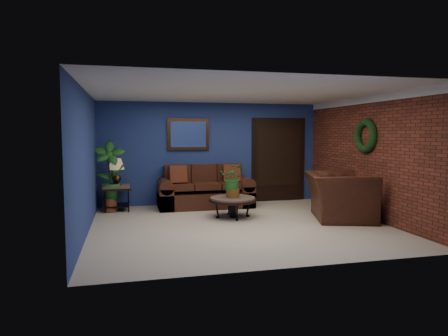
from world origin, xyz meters
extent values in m
plane|color=beige|center=(0.00, 0.00, 0.00)|extent=(5.50, 5.50, 0.00)
cube|color=navy|center=(0.00, 2.50, 1.25)|extent=(5.50, 0.04, 2.50)
cube|color=navy|center=(-2.75, 0.00, 1.25)|extent=(0.04, 5.00, 2.50)
cube|color=maroon|center=(2.75, 0.00, 1.25)|extent=(0.04, 5.00, 2.50)
cube|color=white|center=(0.00, 0.00, 2.50)|extent=(5.50, 5.00, 0.02)
cube|color=white|center=(2.72, 0.00, 2.43)|extent=(0.03, 5.00, 0.14)
cube|color=#442B16|center=(-0.60, 2.46, 1.72)|extent=(1.02, 0.06, 0.77)
cube|color=black|center=(1.75, 2.47, 1.05)|extent=(1.44, 0.06, 2.18)
torus|color=black|center=(2.69, 0.05, 1.70)|extent=(0.16, 0.72, 0.72)
cube|color=#442113|center=(-0.27, 2.00, 0.18)|extent=(2.22, 0.96, 0.36)
cube|color=#442113|center=(-0.27, 2.35, 0.51)|extent=(1.90, 0.26, 0.91)
cube|color=#442113|center=(-0.90, 1.94, 0.52)|extent=(0.61, 0.66, 0.14)
cube|color=#442113|center=(-0.27, 1.94, 0.52)|extent=(0.61, 0.66, 0.14)
cube|color=#442113|center=(0.36, 1.94, 0.52)|extent=(0.61, 0.66, 0.14)
cube|color=#442113|center=(-1.22, 2.00, 0.25)|extent=(0.32, 0.96, 0.50)
cube|color=#442113|center=(0.68, 2.00, 0.25)|extent=(0.32, 0.96, 0.50)
cube|color=maroon|center=(-0.92, 1.98, 0.80)|extent=(0.40, 0.12, 0.40)
cube|color=maroon|center=(0.37, 1.98, 0.80)|extent=(0.40, 0.12, 0.40)
cylinder|color=#4D4843|center=(0.06, 0.70, 0.40)|extent=(0.93, 0.93, 0.05)
cylinder|color=black|center=(0.06, 0.70, 0.36)|extent=(0.99, 0.99, 0.05)
cylinder|color=black|center=(0.06, 0.70, 0.19)|extent=(0.14, 0.14, 0.37)
cube|color=#4D4843|center=(-2.30, 2.05, 0.55)|extent=(0.59, 0.59, 0.05)
cube|color=black|center=(-2.30, 2.05, 0.51)|extent=(0.63, 0.63, 0.04)
cube|color=black|center=(-2.30, 2.05, 0.12)|extent=(0.54, 0.54, 0.03)
cylinder|color=black|center=(-2.55, 1.80, 0.28)|extent=(0.03, 0.03, 0.55)
cylinder|color=black|center=(-2.05, 1.80, 0.28)|extent=(0.03, 0.03, 0.55)
cylinder|color=black|center=(-2.55, 2.30, 0.28)|extent=(0.03, 0.03, 0.55)
cylinder|color=black|center=(-2.05, 2.30, 0.28)|extent=(0.03, 0.03, 0.55)
cylinder|color=#442B16|center=(-2.30, 2.05, 0.60)|extent=(0.21, 0.21, 0.04)
sphere|color=#442B16|center=(-2.30, 2.05, 0.70)|extent=(0.19, 0.19, 0.19)
cylinder|color=#442B16|center=(-2.30, 2.05, 0.86)|extent=(0.02, 0.02, 0.25)
cone|color=#967854|center=(-2.30, 2.05, 1.04)|extent=(0.35, 0.35, 0.25)
cube|color=#543318|center=(0.26, 2.05, 0.41)|extent=(0.43, 0.43, 0.04)
torus|color=#543318|center=(0.28, 2.22, 0.70)|extent=(0.35, 0.08, 0.35)
cylinder|color=#543318|center=(0.07, 1.92, 0.20)|extent=(0.03, 0.03, 0.39)
cylinder|color=#543318|center=(0.39, 1.87, 0.20)|extent=(0.03, 0.03, 0.39)
cylinder|color=#543318|center=(0.12, 2.23, 0.20)|extent=(0.03, 0.03, 0.39)
cylinder|color=#543318|center=(0.44, 2.18, 0.20)|extent=(0.03, 0.03, 0.39)
imported|color=#442113|center=(2.15, 0.08, 0.47)|extent=(1.64, 1.76, 0.94)
cylinder|color=brown|center=(0.06, 0.70, 0.51)|extent=(0.28, 0.28, 0.18)
imported|color=#1A531D|center=(0.06, 0.70, 0.83)|extent=(0.62, 0.58, 0.56)
cylinder|color=brown|center=(2.35, 1.30, 0.10)|extent=(0.26, 0.26, 0.20)
imported|color=#1A531D|center=(2.35, 1.30, 0.50)|extent=(0.40, 0.33, 0.69)
cylinder|color=brown|center=(-2.45, 1.95, 0.15)|extent=(0.34, 0.34, 0.30)
imported|color=#1A531D|center=(-2.45, 1.95, 0.92)|extent=(0.73, 0.51, 1.34)
camera|label=1|loc=(-2.05, -7.21, 1.75)|focal=32.00mm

